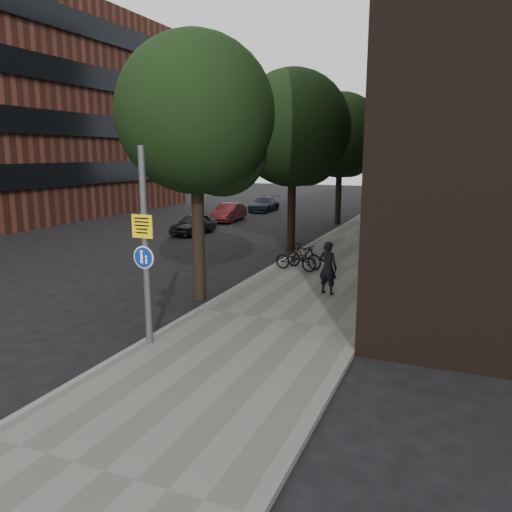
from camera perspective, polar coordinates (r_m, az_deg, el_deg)
The scene contains 15 objects.
ground at distance 10.04m, azimuth -5.74°, elevation -13.34°, with size 120.00×120.00×0.00m, color black.
sidewalk at distance 18.93m, azimuth 9.32°, elevation -1.26°, with size 4.50×60.00×0.12m, color #66635E.
curb_edge at distance 19.54m, azimuth 2.89°, elevation -0.70°, with size 0.15×60.00×0.13m, color slate.
street_tree_near at distance 14.42m, azimuth -6.37°, elevation 15.05°, with size 4.40×4.40×7.50m.
street_tree_mid at distance 22.25m, azimuth 4.50°, elevation 13.87°, with size 5.00×5.00×7.80m.
street_tree_far at distance 30.93m, azimuth 9.80°, elevation 13.10°, with size 5.00×5.00×7.80m.
signpost at distance 10.87m, azimuth -12.52°, elevation 1.02°, with size 0.49×0.14×4.28m.
pedestrian at distance 14.92m, azimuth 8.22°, elevation -1.33°, with size 0.58×0.38×1.59m, color black.
parked_bike_facade_near at distance 18.20m, azimuth 14.51°, elevation -0.26°, with size 0.64×1.82×0.96m, color black.
parked_bike_facade_far at distance 18.67m, azimuth 14.73°, elevation 0.08°, with size 0.47×1.65×0.99m, color black.
parked_bike_curb_near at distance 17.87m, azimuth 4.57°, elevation -0.33°, with size 0.56×1.60×0.84m, color black.
parked_bike_curb_far at distance 18.21m, azimuth 5.49°, elevation -0.01°, with size 0.43×1.51×0.91m, color black.
parked_car_near at distance 26.89m, azimuth -7.16°, elevation 3.66°, with size 1.29×3.21×1.09m, color black.
parked_car_mid at distance 31.73m, azimuth -3.11°, elevation 4.99°, with size 1.21×3.48×1.15m, color #531719.
parked_car_far at distance 37.43m, azimuth 0.94°, elevation 5.97°, with size 1.52×3.74×1.09m, color black.
Camera 1 is at (4.36, -8.00, 4.23)m, focal length 35.00 mm.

